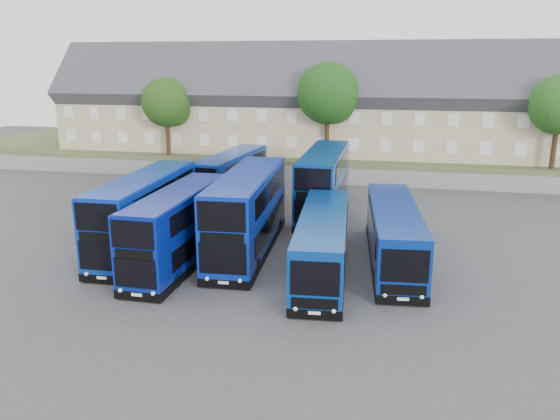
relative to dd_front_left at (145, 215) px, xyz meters
The scene contains 13 objects.
ground 7.17m from the dd_front_left, 26.16° to the right, with size 120.00×120.00×0.00m, color #414246.
retaining_wall 21.92m from the dd_front_left, 73.75° to the left, with size 70.00×0.40×1.50m, color slate.
earth_bank 31.62m from the dd_front_left, 78.83° to the left, with size 80.00×20.00×2.00m, color #495630.
terrace_row 28.02m from the dd_front_left, 77.23° to the left, with size 54.00×10.40×11.20m.
dd_front_left is the anchor object (origin of this frame).
dd_front_mid 3.54m from the dd_front_left, 33.42° to the right, with size 2.56×10.64×4.21m.
dd_front_right 6.23m from the dd_front_left, ahead, with size 3.41×12.11×4.76m.
dd_rear_left 11.39m from the dd_front_left, 79.83° to the left, with size 3.38×10.65×4.16m.
dd_rear_right 14.22m from the dd_front_left, 48.40° to the left, with size 2.77×11.83×4.70m.
coach_east_a 11.14m from the dd_front_left, ahead, with size 3.39×12.04×3.25m.
coach_east_b 14.79m from the dd_front_left, ahead, with size 3.65×12.20×3.29m.
tree_west 23.90m from the dd_front_left, 109.30° to the left, with size 4.80×4.80×7.65m.
tree_mid 24.76m from the dd_front_left, 69.91° to the left, with size 5.76×5.76×9.18m.
Camera 1 is at (8.47, -26.26, 11.14)m, focal length 35.00 mm.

